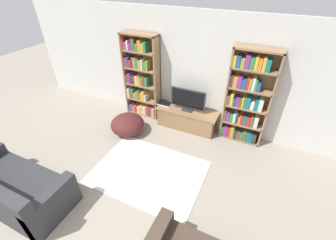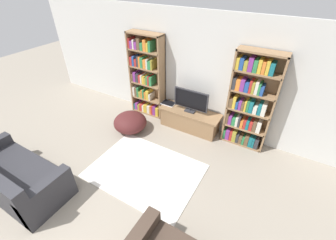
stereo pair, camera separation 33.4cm
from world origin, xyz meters
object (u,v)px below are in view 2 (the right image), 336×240
bookshelf_left (146,77)px  tv_stand (190,120)px  television (191,100)px  beanbag_ottoman (130,122)px  couch_left_sectional (15,178)px  bookshelf_right (249,103)px  laptop (169,103)px

bookshelf_left → tv_stand: (1.28, -0.12, -0.75)m
television → beanbag_ottoman: (-1.17, -0.78, -0.54)m
tv_stand → couch_left_sectional: (-1.79, -3.15, 0.04)m
bookshelf_right → tv_stand: size_ratio=1.43×
bookshelf_left → couch_left_sectional: 3.38m
bookshelf_right → couch_left_sectional: size_ratio=1.10×
beanbag_ottoman → tv_stand: bearing=33.6°
bookshelf_right → laptop: size_ratio=6.19×
television → beanbag_ottoman: 1.51m
bookshelf_right → couch_left_sectional: 4.50m
television → bookshelf_right: bearing=5.8°
tv_stand → laptop: 0.66m
bookshelf_right → tv_stand: bearing=-174.3°
laptop → couch_left_sectional: couch_left_sectional is taller
bookshelf_left → laptop: size_ratio=6.19×
bookshelf_right → couch_left_sectional: bookshelf_right is taller
couch_left_sectional → television: bearing=60.3°
couch_left_sectional → beanbag_ottoman: 2.45m
bookshelf_right → couch_left_sectional: bearing=-132.6°
bookshelf_left → beanbag_ottoman: bearing=-82.9°
beanbag_ottoman → bookshelf_left: bearing=97.1°
tv_stand → television: bearing=-90.0°
couch_left_sectional → beanbag_ottoman: (0.62, 2.37, -0.06)m
bookshelf_left → bookshelf_right: bearing=-0.0°
bookshelf_right → television: (-1.22, -0.12, -0.22)m
tv_stand → television: television is taller
bookshelf_left → laptop: 0.85m
bookshelf_left → tv_stand: bearing=-5.5°
bookshelf_right → beanbag_ottoman: bearing=-159.3°
bookshelf_left → beanbag_ottoman: size_ratio=2.67×
beanbag_ottoman → couch_left_sectional: bearing=-104.6°
bookshelf_right → laptop: 1.89m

